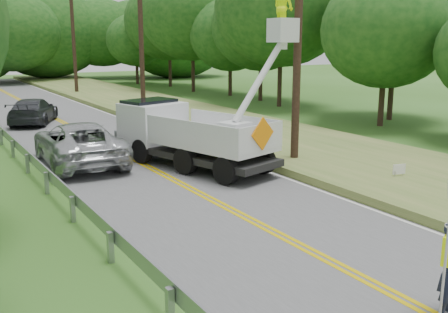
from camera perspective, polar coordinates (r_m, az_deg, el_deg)
ground at (r=10.82m, az=17.23°, el=-13.91°), size 140.00×140.00×0.00m
road at (r=22.10m, az=-10.82°, el=0.17°), size 7.20×96.00×0.03m
guardrail at (r=21.85m, az=-21.64°, el=0.80°), size 0.18×48.00×0.77m
utility_poles at (r=26.39m, az=-3.22°, el=13.90°), size 1.60×43.30×10.00m
tall_grass_verge at (r=25.36m, az=4.35°, el=2.30°), size 7.00×96.00×0.30m
treeline_right at (r=40.12m, az=3.74°, el=14.69°), size 10.96×51.47×11.18m
bucket_truck at (r=20.01m, az=-4.32°, el=3.47°), size 5.20×7.14×6.67m
suv_silver at (r=20.74m, az=-15.71°, el=1.43°), size 3.07×6.05×1.64m
suv_darkgrey at (r=31.68m, az=-20.29°, el=4.74°), size 3.90×5.39×1.45m
yard_sign at (r=18.21m, az=18.74°, el=-1.42°), size 0.47×0.14×0.69m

